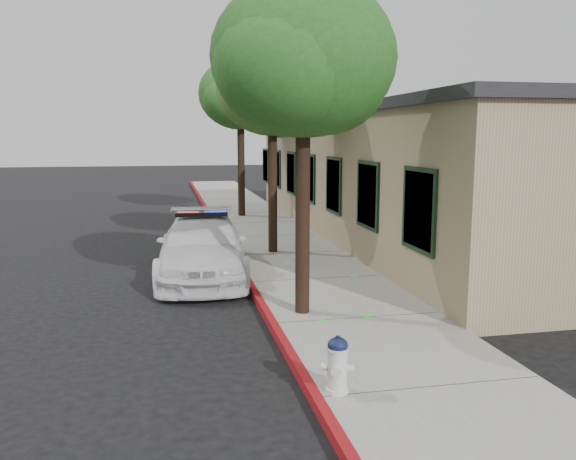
% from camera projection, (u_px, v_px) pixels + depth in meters
% --- Properties ---
extents(ground, '(120.00, 120.00, 0.00)m').
position_uv_depth(ground, '(271.00, 332.00, 10.23)').
color(ground, black).
rests_on(ground, ground).
extents(sidewalk, '(3.20, 60.00, 0.15)m').
position_uv_depth(sidewalk, '(316.00, 282.00, 13.44)').
color(sidewalk, gray).
rests_on(sidewalk, ground).
extents(red_curb, '(0.14, 60.00, 0.16)m').
position_uv_depth(red_curb, '(250.00, 285.00, 13.13)').
color(red_curb, maroon).
rests_on(red_curb, ground).
extents(clapboard_building, '(7.30, 20.89, 4.24)m').
position_uv_depth(clapboard_building, '(416.00, 174.00, 19.94)').
color(clapboard_building, tan).
rests_on(clapboard_building, ground).
extents(police_car, '(2.44, 5.24, 1.60)m').
position_uv_depth(police_car, '(202.00, 247.00, 14.09)').
color(police_car, white).
rests_on(police_car, ground).
extents(fire_hydrant, '(0.42, 0.37, 0.74)m').
position_uv_depth(fire_hydrant, '(337.00, 364.00, 7.42)').
color(fire_hydrant, silver).
rests_on(fire_hydrant, sidewalk).
extents(street_tree_near, '(3.29, 3.29, 5.97)m').
position_uv_depth(street_tree_near, '(304.00, 66.00, 10.17)').
color(street_tree_near, black).
rests_on(street_tree_near, sidewalk).
extents(street_tree_mid, '(3.06, 3.15, 5.84)m').
position_uv_depth(street_tree_mid, '(272.00, 93.00, 15.91)').
color(street_tree_mid, black).
rests_on(street_tree_mid, sidewalk).
extents(street_tree_far, '(3.44, 3.43, 6.34)m').
position_uv_depth(street_tree_far, '(242.00, 98.00, 23.34)').
color(street_tree_far, black).
rests_on(street_tree_far, sidewalk).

